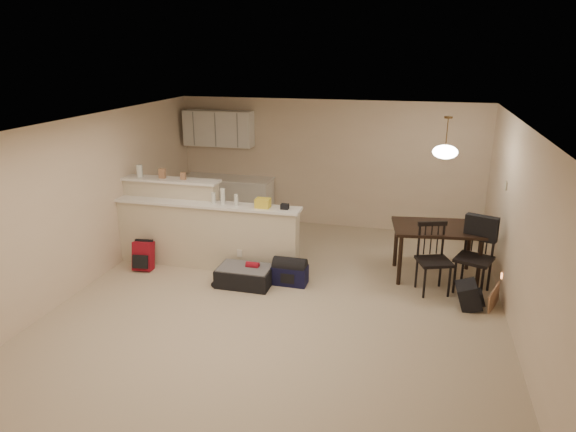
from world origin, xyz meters
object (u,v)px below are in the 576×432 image
(dining_chair_far, at_px, (474,257))
(black_daypack, at_px, (469,295))
(dining_chair_near, at_px, (434,259))
(suitcase, at_px, (245,276))
(navy_duffel, at_px, (290,275))
(red_backpack, at_px, (143,256))
(pendant_lamp, at_px, (445,151))
(dining_table, at_px, (437,233))

(dining_chair_far, bearing_deg, black_daypack, -77.34)
(dining_chair_near, distance_m, suitcase, 2.80)
(suitcase, relative_size, navy_duffel, 1.53)
(suitcase, relative_size, black_daypack, 2.08)
(suitcase, bearing_deg, red_backpack, 175.65)
(pendant_lamp, bearing_deg, red_backpack, -169.20)
(dining_table, height_order, dining_chair_near, dining_chair_near)
(red_backpack, distance_m, navy_duffel, 2.42)
(pendant_lamp, relative_size, black_daypack, 1.60)
(suitcase, bearing_deg, navy_duffel, 17.74)
(suitcase, distance_m, navy_duffel, 0.68)
(dining_table, relative_size, navy_duffel, 2.72)
(dining_table, xyz_separation_m, dining_chair_far, (0.52, -0.42, -0.18))
(dining_table, xyz_separation_m, navy_duffel, (-2.13, -0.81, -0.58))
(red_backpack, bearing_deg, dining_chair_near, -2.05)
(dining_chair_far, height_order, suitcase, dining_chair_far)
(dining_chair_near, xyz_separation_m, navy_duffel, (-2.09, -0.24, -0.37))
(dining_chair_near, relative_size, dining_chair_far, 0.94)
(dining_table, bearing_deg, red_backpack, -176.96)
(pendant_lamp, height_order, dining_chair_near, pendant_lamp)
(pendant_lamp, bearing_deg, navy_duffel, -159.22)
(pendant_lamp, relative_size, dining_chair_far, 0.56)
(dining_table, relative_size, black_daypack, 3.70)
(pendant_lamp, xyz_separation_m, red_backpack, (-4.55, -0.87, -1.76))
(dining_table, distance_m, dining_chair_far, 0.69)
(dining_table, relative_size, dining_chair_far, 1.30)
(dining_chair_near, distance_m, dining_chair_far, 0.58)
(pendant_lamp, height_order, suitcase, pendant_lamp)
(navy_duffel, height_order, black_daypack, black_daypack)
(navy_duffel, bearing_deg, suitcase, -161.55)
(dining_table, distance_m, suitcase, 3.02)
(pendant_lamp, xyz_separation_m, black_daypack, (0.44, -0.92, -1.82))
(pendant_lamp, bearing_deg, dining_table, -90.00)
(pendant_lamp, distance_m, dining_chair_far, 1.59)
(dining_chair_far, xyz_separation_m, suitcase, (-3.30, -0.59, -0.41))
(dining_chair_near, relative_size, navy_duffel, 1.96)
(dining_chair_near, xyz_separation_m, suitcase, (-2.74, -0.44, -0.38))
(dining_chair_near, relative_size, red_backpack, 2.23)
(pendant_lamp, xyz_separation_m, dining_chair_near, (-0.04, -0.57, -1.47))
(pendant_lamp, distance_m, navy_duffel, 2.93)
(dining_chair_near, height_order, dining_chair_far, dining_chair_far)
(dining_table, relative_size, red_backpack, 3.09)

